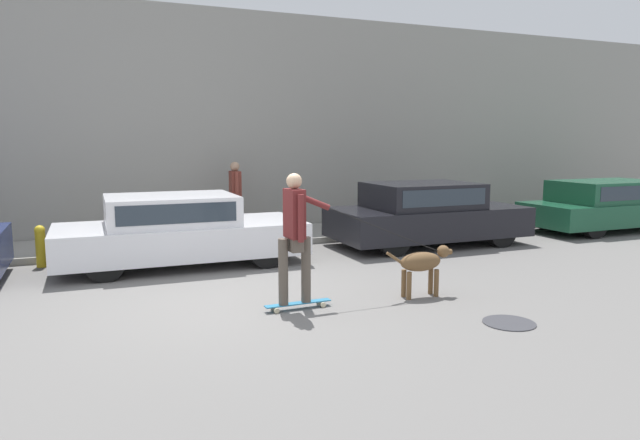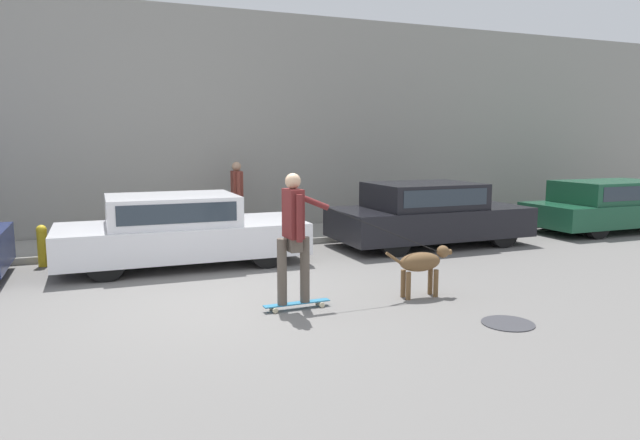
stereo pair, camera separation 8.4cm
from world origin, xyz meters
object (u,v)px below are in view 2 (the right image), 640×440
object	(u,v)px
parked_car_1	(180,231)
skateboarder	(294,232)
parked_car_2	(428,215)
fire_hydrant	(42,245)
dog	(422,263)
pedestrian_with_bag	(237,195)
parked_car_3	(614,206)

from	to	relation	value
parked_car_1	skateboarder	world-z (taller)	skateboarder
parked_car_1	parked_car_2	xyz separation A→B (m)	(5.13, -0.00, 0.04)
skateboarder	fire_hydrant	world-z (taller)	skateboarder
parked_car_2	skateboarder	size ratio (longest dim) A/B	1.56
dog	pedestrian_with_bag	bearing A→B (deg)	104.65
dog	parked_car_2	bearing A→B (deg)	58.22
dog	fire_hydrant	size ratio (longest dim) A/B	1.40
parked_car_3	skateboarder	xyz separation A→B (m)	(-9.46, -3.33, 0.42)
dog	fire_hydrant	bearing A→B (deg)	142.61
skateboarder	pedestrian_with_bag	world-z (taller)	skateboarder
parked_car_2	dog	bearing A→B (deg)	-123.46
parked_car_2	dog	size ratio (longest dim) A/B	3.95
pedestrian_with_bag	dog	bearing A→B (deg)	107.55
skateboarder	fire_hydrant	xyz separation A→B (m)	(-3.25, 4.08, -0.64)
parked_car_3	pedestrian_with_bag	xyz separation A→B (m)	(-8.87, 2.18, 0.40)
parked_car_2	parked_car_3	size ratio (longest dim) A/B	0.91
dog	parked_car_1	bearing A→B (deg)	131.61
parked_car_3	fire_hydrant	world-z (taller)	parked_car_3
parked_car_3	fire_hydrant	xyz separation A→B (m)	(-12.71, 0.75, -0.22)
parked_car_3	dog	xyz separation A→B (m)	(-7.59, -3.42, -0.13)
dog	pedestrian_with_bag	distance (m)	5.77
parked_car_2	pedestrian_with_bag	world-z (taller)	pedestrian_with_bag
skateboarder	dog	bearing A→B (deg)	-4.62
parked_car_3	fire_hydrant	distance (m)	12.73
dog	skateboarder	size ratio (longest dim) A/B	0.40
parked_car_3	fire_hydrant	size ratio (longest dim) A/B	6.12
parked_car_1	parked_car_3	xyz separation A→B (m)	(10.44, -0.00, -0.00)
parked_car_1	fire_hydrant	distance (m)	2.40
fire_hydrant	dog	bearing A→B (deg)	-39.16
skateboarder	fire_hydrant	size ratio (longest dim) A/B	3.56
pedestrian_with_bag	fire_hydrant	distance (m)	4.14
parked_car_2	fire_hydrant	size ratio (longest dim) A/B	5.55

